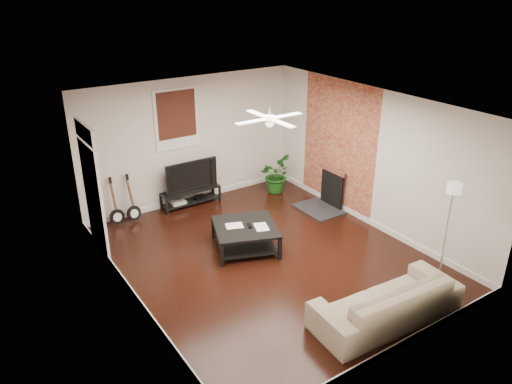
# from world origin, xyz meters

# --- Properties ---
(room) EXTENTS (5.01, 6.01, 2.81)m
(room) POSITION_xyz_m (0.00, 0.00, 1.40)
(room) COLOR black
(room) RESTS_ON ground
(brick_accent) EXTENTS (0.02, 2.20, 2.80)m
(brick_accent) POSITION_xyz_m (2.49, 1.00, 1.40)
(brick_accent) COLOR #A64535
(brick_accent) RESTS_ON floor
(fireplace) EXTENTS (0.80, 1.10, 0.92)m
(fireplace) POSITION_xyz_m (2.20, 1.00, 0.46)
(fireplace) COLOR black
(fireplace) RESTS_ON floor
(window_back) EXTENTS (1.00, 0.06, 1.30)m
(window_back) POSITION_xyz_m (-0.30, 2.97, 1.95)
(window_back) COLOR #36150E
(window_back) RESTS_ON wall_back
(door_left) EXTENTS (0.08, 1.00, 2.50)m
(door_left) POSITION_xyz_m (-2.46, 1.90, 1.25)
(door_left) COLOR white
(door_left) RESTS_ON wall_left
(tv_stand) EXTENTS (1.34, 0.36, 0.38)m
(tv_stand) POSITION_xyz_m (-0.17, 2.78, 0.19)
(tv_stand) COLOR black
(tv_stand) RESTS_ON floor
(tv) EXTENTS (1.20, 0.16, 0.69)m
(tv) POSITION_xyz_m (-0.17, 2.80, 0.72)
(tv) COLOR black
(tv) RESTS_ON tv_stand
(coffee_table) EXTENTS (1.45, 1.45, 0.47)m
(coffee_table) POSITION_xyz_m (-0.17, 0.50, 0.24)
(coffee_table) COLOR black
(coffee_table) RESTS_ON floor
(sofa) EXTENTS (2.36, 1.05, 0.67)m
(sofa) POSITION_xyz_m (0.43, -2.43, 0.34)
(sofa) COLOR tan
(sofa) RESTS_ON floor
(floor_lamp) EXTENTS (0.33, 0.33, 1.88)m
(floor_lamp) POSITION_xyz_m (1.78, -2.33, 0.94)
(floor_lamp) COLOR silver
(floor_lamp) RESTS_ON floor
(potted_plant) EXTENTS (1.00, 1.01, 0.85)m
(potted_plant) POSITION_xyz_m (1.84, 2.38, 0.42)
(potted_plant) COLOR #1A5518
(potted_plant) RESTS_ON floor
(guitar_left) EXTENTS (0.34, 0.26, 1.01)m
(guitar_left) POSITION_xyz_m (-1.86, 2.75, 0.51)
(guitar_left) COLOR black
(guitar_left) RESTS_ON floor
(guitar_right) EXTENTS (0.36, 0.29, 1.01)m
(guitar_right) POSITION_xyz_m (-1.51, 2.72, 0.51)
(guitar_right) COLOR black
(guitar_right) RESTS_ON floor
(ceiling_fan) EXTENTS (1.24, 1.24, 0.32)m
(ceiling_fan) POSITION_xyz_m (0.00, 0.00, 2.60)
(ceiling_fan) COLOR white
(ceiling_fan) RESTS_ON ceiling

